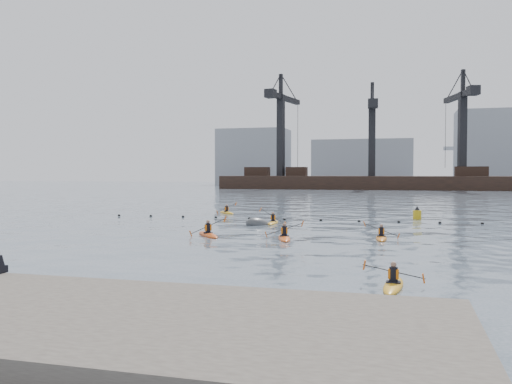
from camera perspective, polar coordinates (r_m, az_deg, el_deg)
ground at (r=22.06m, az=-4.41°, el=-7.90°), size 400.00×400.00×0.00m
quay at (r=14.13m, az=-17.20°, el=-13.66°), size 18.00×7.12×1.77m
float_line at (r=43.86m, az=4.95°, el=-2.93°), size 33.24×0.73×0.24m
barge_pier at (r=130.68m, az=11.97°, el=1.12°), size 72.00×19.30×29.50m
skyline at (r=170.89m, az=13.60°, el=3.77°), size 141.00×28.00×22.00m
kayaker_0 at (r=31.34m, az=3.00°, el=-4.77°), size 2.21×3.34×1.18m
kayaker_1 at (r=18.84m, az=14.26°, el=-9.39°), size 2.04×3.04×0.96m
kayaker_2 at (r=32.97m, az=-5.07°, el=-4.43°), size 2.55×3.13×1.29m
kayaker_3 at (r=40.94m, az=1.81°, el=-3.19°), size 2.15×3.07×1.31m
kayaker_4 at (r=32.14m, az=13.06°, el=-4.66°), size 2.08×3.04×1.12m
kayaker_5 at (r=51.24m, az=-3.11°, el=-2.14°), size 2.43×2.65×1.15m
mooring_buoy at (r=39.79m, az=0.17°, el=-3.47°), size 2.27×2.48×1.42m
nav_buoy at (r=46.64m, az=16.60°, el=-2.29°), size 0.68×0.68×1.23m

